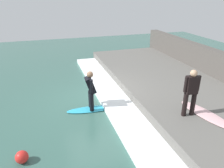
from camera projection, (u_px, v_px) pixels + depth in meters
ground_plane at (94, 101)px, 9.36m from camera, size 28.00×28.00×0.00m
concrete_ledge at (168, 86)px, 10.25m from camera, size 4.40×12.20×0.53m
back_wall at (214, 68)px, 10.69m from camera, size 0.50×12.81×1.75m
wave_foam_crest at (112, 97)px, 9.55m from camera, size 1.19×11.59×0.19m
surfboard_riding at (91, 109)px, 8.67m from camera, size 1.98×0.65×0.06m
surfer_riding at (91, 89)px, 8.32m from camera, size 0.45×0.66×1.56m
surfer_waiting_near at (191, 91)px, 6.96m from camera, size 0.54×0.27×1.60m
surfboard_waiting_near at (205, 114)px, 7.31m from camera, size 0.95×2.16×0.06m
marker_buoy at (22, 157)px, 5.96m from camera, size 0.36×0.36×0.36m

